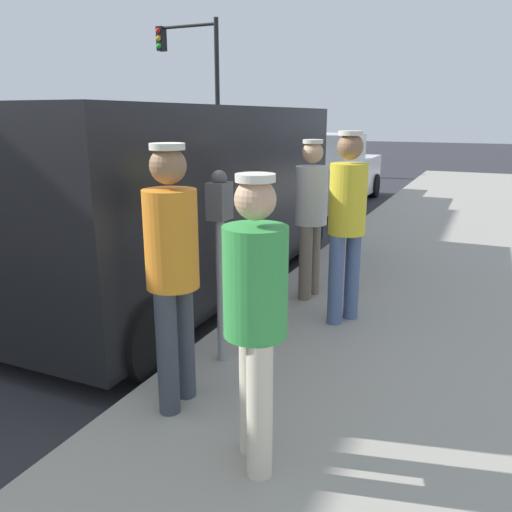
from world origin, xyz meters
The scene contains 9 objects.
ground_plane centered at (0.00, 0.00, 0.00)m, with size 80.00×80.00×0.00m, color #2D2D33.
parking_meter_near centered at (1.35, -0.04, 1.18)m, with size 0.14×0.18×1.52m.
pedestrian_in_green centered at (2.13, -1.09, 1.08)m, with size 0.34×0.34×1.63m.
pedestrian_in_orange centered at (1.39, -0.75, 1.16)m, with size 0.34×0.36×1.75m.
pedestrian_in_yellow centered at (2.01, 1.16, 1.18)m, with size 0.34×0.34×1.78m.
pedestrian_in_gray centered at (1.49, 1.69, 1.11)m, with size 0.34×0.36×1.67m.
parked_van centered at (-0.15, 1.73, 1.15)m, with size 2.18×5.22×2.15m.
parked_sedan_ahead centered at (-0.45, 8.29, 0.75)m, with size 1.98×4.42×1.65m.
traffic_light_corner centered at (-6.61, 12.91, 3.52)m, with size 2.48×0.42×5.20m.
Camera 1 is at (3.18, -3.38, 2.06)m, focal length 36.12 mm.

